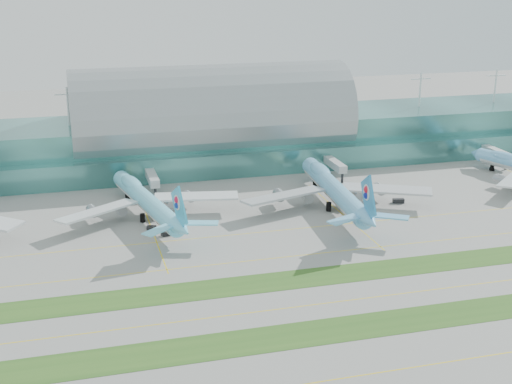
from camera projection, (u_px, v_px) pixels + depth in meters
name	position (u px, v px, depth m)	size (l,w,h in m)	color
ground	(308.00, 281.00, 197.14)	(700.00, 700.00, 0.00)	gray
terminal	(212.00, 131.00, 311.24)	(340.00, 69.10, 36.00)	#3D7A75
grass_strip_near	(346.00, 328.00, 171.38)	(420.00, 12.00, 0.08)	#2D591E
grass_strip_far	(306.00, 278.00, 198.96)	(420.00, 12.00, 0.08)	#2D591E
taxiline_a	(381.00, 372.00, 153.00)	(420.00, 0.35, 0.01)	yellow
taxiline_b	(326.00, 303.00, 184.26)	(420.00, 0.35, 0.01)	yellow
taxiline_c	(288.00, 257.00, 213.69)	(420.00, 0.35, 0.01)	yellow
taxiline_d	(268.00, 231.00, 233.91)	(420.00, 0.35, 0.01)	yellow
airliner_b	(146.00, 200.00, 245.56)	(64.07, 73.68, 20.42)	#6ED4F2
airliner_c	(334.00, 188.00, 256.34)	(70.75, 80.51, 22.15)	#6AB9E9
gse_c	(167.00, 233.00, 230.27)	(3.55, 1.87, 1.43)	black
gse_d	(152.00, 228.00, 235.42)	(3.05, 1.68, 1.29)	black
gse_e	(350.00, 211.00, 251.02)	(3.46, 1.61, 1.50)	#CC790C
gse_f	(398.00, 201.00, 261.84)	(4.12, 1.86, 1.59)	black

